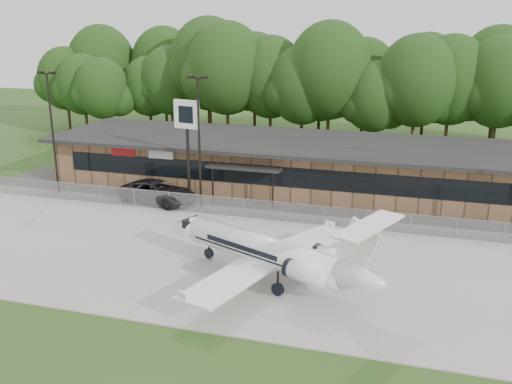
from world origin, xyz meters
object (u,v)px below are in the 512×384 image
(terminal, at_px, (285,163))
(suv, at_px, (158,192))
(business_jet, at_px, (272,253))
(pole_sign, at_px, (187,126))

(terminal, relative_size, suv, 6.36)
(business_jet, distance_m, pole_sign, 15.98)
(terminal, height_order, suv, terminal)
(business_jet, height_order, pole_sign, pole_sign)
(business_jet, bearing_deg, terminal, 124.78)
(terminal, distance_m, pole_sign, 10.29)
(suv, distance_m, pole_sign, 6.09)
(suv, bearing_deg, business_jet, -120.84)
(terminal, xyz_separation_m, business_jet, (3.81, -18.81, -0.39))
(terminal, height_order, business_jet, business_jet)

